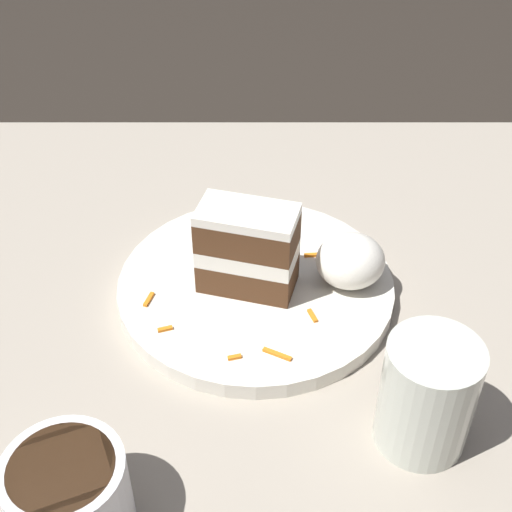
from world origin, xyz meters
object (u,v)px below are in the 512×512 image
(plate, at_px, (256,287))
(drinking_glass, at_px, (426,401))
(cake_slice, at_px, (248,249))
(coffee_mug, at_px, (69,494))
(cream_dollop, at_px, (351,261))
(orange_garnish, at_px, (242,225))

(plate, relative_size, drinking_glass, 2.73)
(cake_slice, distance_m, coffee_mug, 0.28)
(drinking_glass, bearing_deg, cream_dollop, 103.65)
(cream_dollop, height_order, orange_garnish, cream_dollop)
(plate, height_order, orange_garnish, orange_garnish)
(plate, xyz_separation_m, coffee_mug, (-0.13, -0.25, 0.03))
(cake_slice, height_order, drinking_glass, cake_slice)
(drinking_glass, relative_size, coffee_mug, 1.16)
(drinking_glass, bearing_deg, plate, 127.57)
(cake_slice, distance_m, drinking_glass, 0.22)
(cake_slice, distance_m, cream_dollop, 0.10)
(plate, xyz_separation_m, cake_slice, (-0.01, -0.01, 0.05))
(drinking_glass, bearing_deg, cake_slice, 130.07)
(cake_slice, height_order, cream_dollop, cake_slice)
(plate, relative_size, cake_slice, 2.70)
(cream_dollop, height_order, coffee_mug, same)
(plate, distance_m, cake_slice, 0.05)
(plate, height_order, cream_dollop, cream_dollop)
(orange_garnish, relative_size, coffee_mug, 0.64)
(cream_dollop, bearing_deg, plate, 178.62)
(cream_dollop, distance_m, orange_garnish, 0.14)
(plate, bearing_deg, cream_dollop, -1.38)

